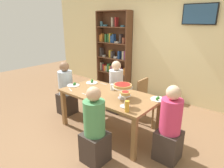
% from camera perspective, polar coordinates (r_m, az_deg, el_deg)
% --- Properties ---
extents(ground_plane, '(12.00, 12.00, 0.00)m').
position_cam_1_polar(ground_plane, '(3.75, -1.00, -13.38)').
color(ground_plane, '#846042').
extents(rear_partition, '(8.00, 0.12, 2.80)m').
position_cam_1_polar(rear_partition, '(5.10, 15.56, 11.25)').
color(rear_partition, beige).
rests_on(rear_partition, ground_plane).
extents(dining_table, '(1.74, 0.88, 0.74)m').
position_cam_1_polar(dining_table, '(3.45, -1.06, -4.15)').
color(dining_table, olive).
rests_on(dining_table, ground_plane).
extents(bookshelf, '(1.10, 0.30, 2.21)m').
position_cam_1_polar(bookshelf, '(5.77, 0.61, 9.52)').
color(bookshelf, brown).
rests_on(bookshelf, ground_plane).
extents(television, '(0.71, 0.05, 0.43)m').
position_cam_1_polar(television, '(4.72, 24.26, 18.18)').
color(television, black).
extents(diner_near_right, '(0.34, 0.34, 1.15)m').
position_cam_1_polar(diner_near_right, '(2.81, -5.09, -13.58)').
color(diner_near_right, '#382D28').
rests_on(diner_near_right, ground_plane).
extents(diner_head_west, '(0.34, 0.34, 1.15)m').
position_cam_1_polar(diner_head_west, '(4.31, -13.26, -2.26)').
color(diner_head_west, '#382D28').
rests_on(diner_head_west, ground_plane).
extents(diner_far_left, '(0.34, 0.34, 1.15)m').
position_cam_1_polar(diner_far_left, '(4.29, 1.21, -1.88)').
color(diner_far_left, '#382D28').
rests_on(diner_far_left, ground_plane).
extents(diner_head_east, '(0.34, 0.34, 1.15)m').
position_cam_1_polar(diner_head_east, '(2.96, 16.51, -12.59)').
color(diner_head_east, '#382D28').
rests_on(diner_head_east, ground_plane).
extents(chair_far_right, '(0.40, 0.40, 0.87)m').
position_cam_1_polar(chair_far_right, '(3.91, 10.15, -4.32)').
color(chair_far_right, olive).
rests_on(chair_far_right, ground_plane).
extents(deep_dish_pizza_stand, '(0.33, 0.33, 0.24)m').
position_cam_1_polar(deep_dish_pizza_stand, '(3.16, 3.10, -0.76)').
color(deep_dish_pizza_stand, silver).
rests_on(deep_dish_pizza_stand, dining_table).
extents(personal_pizza_stand, '(0.17, 0.17, 0.24)m').
position_cam_1_polar(personal_pizza_stand, '(2.86, 3.89, -3.63)').
color(personal_pizza_stand, silver).
rests_on(personal_pizza_stand, dining_table).
extents(salad_plate_near_diner, '(0.24, 0.24, 0.07)m').
position_cam_1_polar(salad_plate_near_diner, '(3.89, -11.20, -0.28)').
color(salad_plate_near_diner, white).
rests_on(salad_plate_near_diner, dining_table).
extents(salad_plate_far_diner, '(0.25, 0.25, 0.06)m').
position_cam_1_polar(salad_plate_far_diner, '(3.24, 13.37, -4.32)').
color(salad_plate_far_diner, white).
rests_on(salad_plate_far_diner, dining_table).
extents(salad_plate_spare, '(0.23, 0.23, 0.07)m').
position_cam_1_polar(salad_plate_spare, '(4.00, -5.93, 0.52)').
color(salad_plate_spare, white).
rests_on(salad_plate_spare, dining_table).
extents(beer_glass_amber_tall, '(0.07, 0.07, 0.16)m').
position_cam_1_polar(beer_glass_amber_tall, '(2.74, 4.44, -6.56)').
color(beer_glass_amber_tall, gold).
rests_on(beer_glass_amber_tall, dining_table).
extents(water_glass_clear_near, '(0.08, 0.08, 0.11)m').
position_cam_1_polar(water_glass_clear_near, '(3.58, 0.11, -0.90)').
color(water_glass_clear_near, white).
rests_on(water_glass_clear_near, dining_table).
extents(cutlery_fork_near, '(0.18, 0.03, 0.00)m').
position_cam_1_polar(cutlery_fork_near, '(3.40, -7.83, -3.06)').
color(cutlery_fork_near, silver).
rests_on(cutlery_fork_near, dining_table).
extents(cutlery_knife_near, '(0.17, 0.08, 0.00)m').
position_cam_1_polar(cutlery_knife_near, '(3.67, -12.09, -1.69)').
color(cutlery_knife_near, silver).
rests_on(cutlery_knife_near, dining_table).
extents(cutlery_fork_far, '(0.18, 0.03, 0.00)m').
position_cam_1_polar(cutlery_fork_far, '(3.92, -2.46, 0.03)').
color(cutlery_fork_far, silver).
rests_on(cutlery_fork_far, dining_table).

